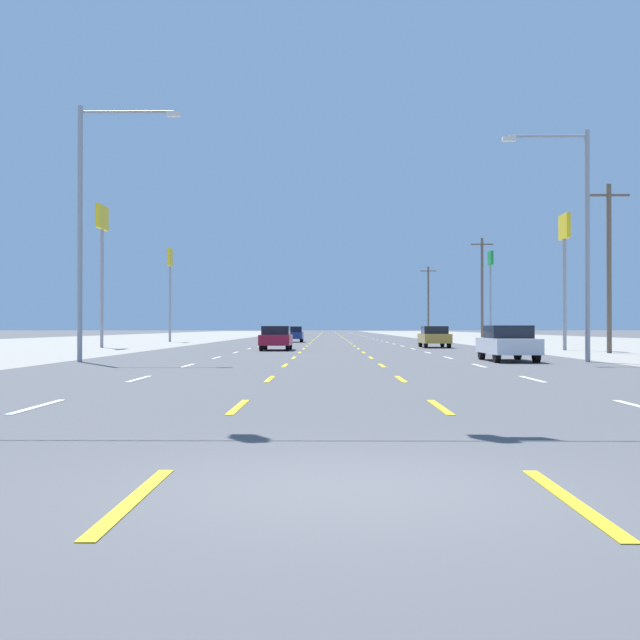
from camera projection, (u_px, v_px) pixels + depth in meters
name	position (u px, v px, depth m)	size (l,w,h in m)	color
ground_plane	(330.00, 343.00, 72.93)	(572.00, 572.00, 0.00)	#4C4C4F
lot_apron_left	(59.00, 342.00, 73.19)	(28.00, 440.00, 0.01)	gray
lot_apron_right	(604.00, 343.00, 72.68)	(28.00, 440.00, 0.01)	gray
lane_markings	(330.00, 337.00, 111.43)	(10.64, 227.60, 0.01)	white
signal_span_wire	(317.00, 87.00, 13.60)	(27.42, 0.52, 9.39)	brown
sedan_far_right_nearest	(508.00, 343.00, 32.84)	(1.80, 4.50, 1.46)	silver
sedan_inner_left_near	(276.00, 338.00, 48.43)	(1.80, 4.50, 1.46)	maroon
sedan_far_right_mid	(434.00, 336.00, 54.88)	(1.80, 4.50, 1.46)	#B28C33
sedan_inner_left_midfar	(293.00, 334.00, 74.85)	(1.80, 4.50, 1.46)	navy
hatchback_far_left_far	(274.00, 332.00, 102.82)	(1.72, 3.90, 1.54)	white
pole_sign_left_row_1	(102.00, 238.00, 54.56)	(0.24, 2.45, 9.67)	gray
pole_sign_left_row_2	(170.00, 273.00, 76.04)	(0.24, 1.68, 8.84)	gray
pole_sign_right_row_1	(564.00, 250.00, 48.38)	(0.24, 1.76, 8.20)	gray
pole_sign_right_row_2	(490.00, 276.00, 78.60)	(0.24, 1.76, 8.82)	gray
streetlight_left_row_0	(90.00, 214.00, 32.24)	(4.12, 0.26, 10.29)	gray
streetlight_right_row_0	(579.00, 229.00, 32.03)	(3.47, 0.26, 9.26)	gray
utility_pole_right_row_0	(609.00, 265.00, 42.93)	(2.20, 0.26, 9.05)	brown
utility_pole_right_row_1	(482.00, 288.00, 78.24)	(2.20, 0.26, 10.07)	brown
utility_pole_right_row_2	(428.00, 301.00, 109.25)	(2.20, 0.26, 9.64)	brown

